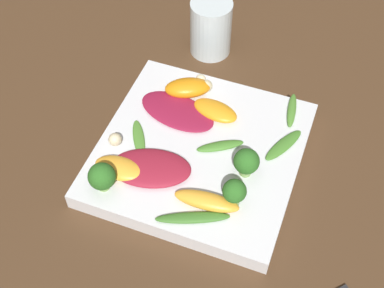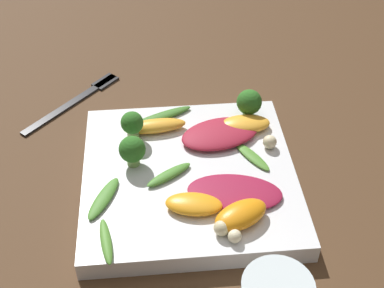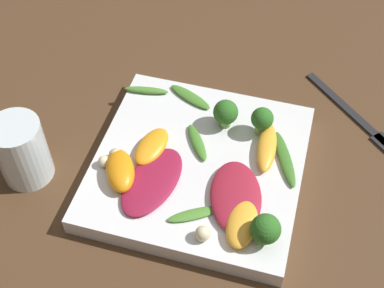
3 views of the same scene
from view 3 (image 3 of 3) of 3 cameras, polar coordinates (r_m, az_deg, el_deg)
name	(u,v)px [view 3 (image 3 of 3)]	position (r m, az deg, el deg)	size (l,w,h in m)	color
ground_plane	(199,172)	(0.67, 0.71, -3.03)	(2.40, 2.40, 0.00)	#4C331E
plate	(199,166)	(0.66, 0.72, -2.40)	(0.25, 0.25, 0.02)	white
drinking_glass	(21,151)	(0.67, -17.73, -0.70)	(0.06, 0.06, 0.09)	silver
fork	(361,120)	(0.76, 17.56, 2.42)	(0.13, 0.14, 0.01)	#262628
radicchio_leaf_0	(236,196)	(0.62, 4.69, -5.56)	(0.11, 0.08, 0.01)	maroon
radicchio_leaf_1	(152,181)	(0.63, -4.26, -3.97)	(0.12, 0.08, 0.01)	maroon
orange_segment_0	(242,223)	(0.60, 5.34, -8.41)	(0.07, 0.03, 0.02)	#FCAD33
orange_segment_1	(267,147)	(0.66, 7.98, -0.33)	(0.08, 0.03, 0.02)	#FCAD33
orange_segment_2	(151,148)	(0.66, -4.41, -0.45)	(0.07, 0.04, 0.01)	orange
orange_segment_3	(120,171)	(0.64, -7.67, -2.82)	(0.07, 0.06, 0.02)	orange
broccoli_floret_0	(226,113)	(0.68, 3.61, 3.33)	(0.03, 0.03, 0.04)	#84AD5B
broccoli_floret_1	(262,120)	(0.67, 7.49, 2.57)	(0.03, 0.03, 0.04)	#84AD5B
broccoli_floret_2	(266,230)	(0.58, 7.85, -9.02)	(0.03, 0.03, 0.04)	#84AD5B
arugula_sprig_0	(194,214)	(0.61, 0.19, -7.51)	(0.04, 0.06, 0.00)	#518E33
arugula_sprig_1	(197,142)	(0.67, 0.56, 0.19)	(0.06, 0.05, 0.01)	#47842D
arugula_sprig_2	(146,90)	(0.73, -4.90, 5.74)	(0.02, 0.06, 0.01)	#518E33
arugula_sprig_3	(285,159)	(0.66, 9.87, -1.54)	(0.09, 0.05, 0.01)	#3D7528
arugula_sprig_4	(190,97)	(0.72, -0.19, 5.05)	(0.04, 0.07, 0.01)	#47842D
macadamia_nut_0	(104,161)	(0.65, -9.36, -1.85)	(0.01, 0.01, 0.01)	beige
macadamia_nut_1	(116,155)	(0.65, -8.11, -1.19)	(0.02, 0.02, 0.02)	beige
macadamia_nut_2	(203,234)	(0.59, 1.15, -9.53)	(0.02, 0.02, 0.02)	beige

